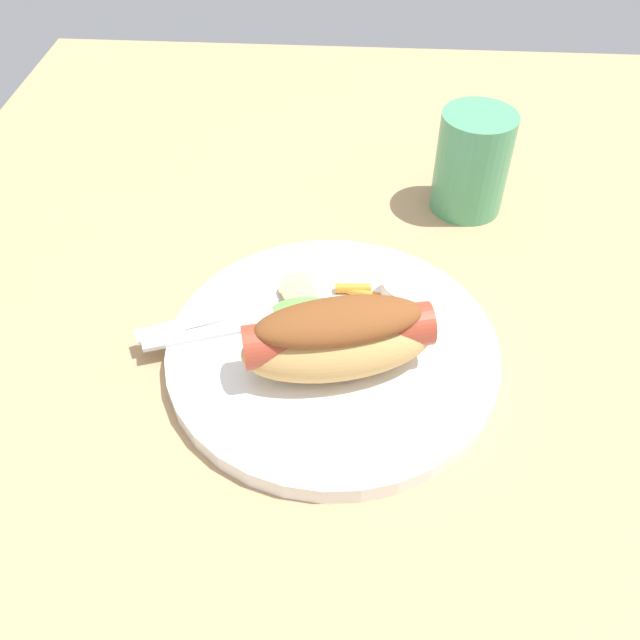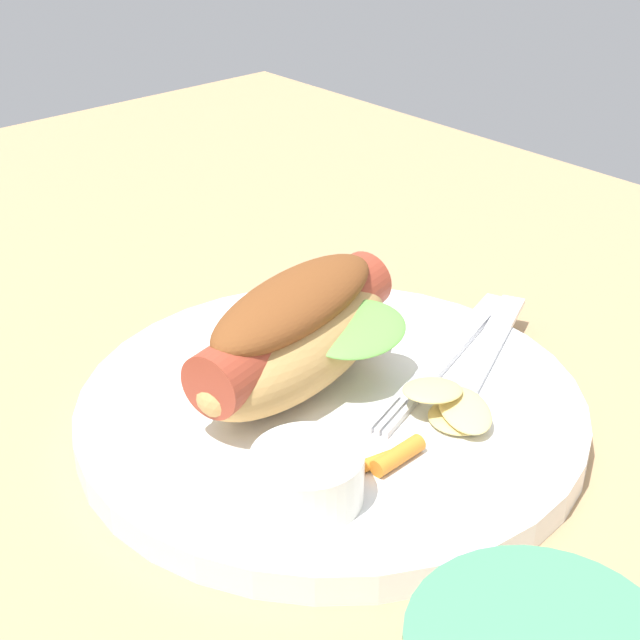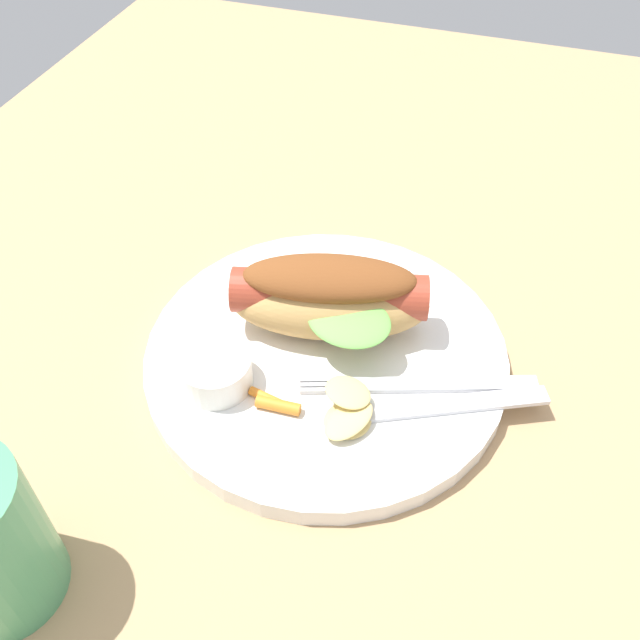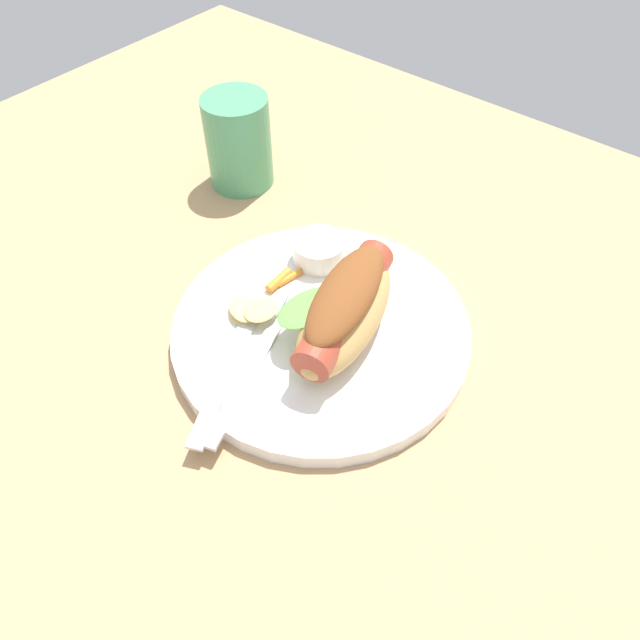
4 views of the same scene
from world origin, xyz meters
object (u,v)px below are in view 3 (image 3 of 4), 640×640
carrot_garnish (272,402)px  chips_pile (348,411)px  hot_dog (330,297)px  sauce_ramekin (215,371)px  knife (445,405)px  fork (424,385)px  plate (327,354)px

carrot_garnish → chips_pile: bearing=-83.2°
hot_dog → chips_pile: (-7.68, -3.74, -2.44)cm
hot_dog → carrot_garnish: size_ratio=4.37×
hot_dog → sauce_ramekin: size_ratio=3.09×
sauce_ramekin → knife: size_ratio=0.35×
knife → chips_pile: chips_pile is taller
fork → chips_pile: bearing=26.0°
fork → knife: same height
hot_dog → fork: hot_dog is taller
hot_dog → carrot_garnish: bearing=65.6°
sauce_ramekin → knife: 15.93cm
fork → knife: size_ratio=1.12×
knife → carrot_garnish: carrot_garnish is taller
fork → chips_pile: chips_pile is taller
hot_dog → knife: size_ratio=1.09×
hot_dog → sauce_ramekin: bearing=38.0°
hot_dog → fork: size_ratio=0.97×
hot_dog → carrot_garnish: (-8.31, 1.48, -2.80)cm
plate → chips_pile: 6.78cm
fork → chips_pile: size_ratio=2.83×
hot_dog → fork: 9.21cm
knife → carrot_garnish: size_ratio=4.00×
hot_dog → chips_pile: size_ratio=2.75×
knife → fork: bearing=-61.5°
hot_dog → knife: 11.28cm
hot_dog → sauce_ramekin: 9.79cm
plate → hot_dog: (1.95, 0.47, 3.99)cm
fork → carrot_garnish: carrot_garnish is taller
plate → fork: 7.75cm
plate → knife: size_ratio=1.85×
sauce_ramekin → knife: sauce_ramekin is taller
hot_dog → carrot_garnish: 8.89cm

